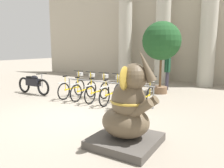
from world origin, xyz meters
name	(u,v)px	position (x,y,z in m)	size (l,w,h in m)	color
ground_plane	(77,116)	(0.00, 0.00, 0.00)	(60.00, 60.00, 0.00)	gray
building_facade	(168,32)	(0.00, 8.60, 3.00)	(20.00, 0.20, 6.00)	#B2A893
column_left	(125,38)	(-2.42, 7.60, 2.62)	(1.04, 1.04, 5.16)	#BCB7A8
column_middle	(162,37)	(0.00, 7.60, 2.62)	(1.04, 1.04, 5.16)	#BCB7A8
column_right	(208,36)	(2.42, 7.60, 2.62)	(1.04, 1.04, 5.16)	#BCB7A8
bike_rack	(107,86)	(-0.19, 1.95, 0.61)	(3.80, 0.05, 0.77)	gray
bicycle_0	(73,88)	(-1.79, 1.85, 0.41)	(0.48, 1.63, 1.07)	black
bicycle_1	(85,89)	(-1.15, 1.84, 0.41)	(0.48, 1.63, 1.07)	black
bicycle_2	(98,91)	(-0.51, 1.85, 0.41)	(0.48, 1.63, 1.07)	black
bicycle_3	(112,93)	(0.13, 1.83, 0.41)	(0.48, 1.63, 1.07)	black
bicycle_4	(128,94)	(0.77, 1.84, 0.41)	(0.48, 1.63, 1.07)	black
bicycle_5	(145,96)	(1.41, 1.87, 0.41)	(0.48, 1.63, 1.07)	black
elephant_statue	(128,114)	(2.20, -0.96, 0.68)	(1.31, 1.31, 2.02)	#4C4742
motorcycle	(33,84)	(-3.71, 1.46, 0.46)	(1.96, 0.55, 0.95)	black
person_pedestrian	(167,68)	(1.03, 5.42, 1.09)	(0.24, 0.47, 1.80)	#383342
potted_tree	(161,42)	(0.99, 4.55, 2.26)	(1.68, 1.68, 3.16)	brown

